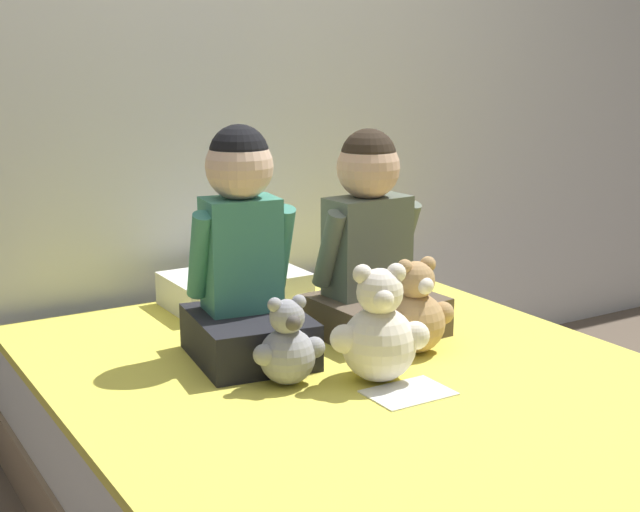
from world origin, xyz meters
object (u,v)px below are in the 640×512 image
Objects in this scene: child_on_left at (244,258)px; child_on_right at (371,245)px; bed at (373,459)px; pillow_at_headboard at (235,289)px; teddy_bear_held_by_left_child at (288,347)px; sign_card at (408,393)px; teddy_bear_between_children at (379,332)px; teddy_bear_held_by_right_child at (416,313)px.

child_on_left is 1.05× the size of child_on_right.
bed is 0.87m from pillow_at_headboard.
sign_card is (0.23, -0.22, -0.10)m from teddy_bear_held_by_left_child.
teddy_bear_between_children is at bearing -89.11° from pillow_at_headboard.
child_on_right is at bearing 7.44° from child_on_left.
pillow_at_headboard is (-0.23, 0.47, -0.22)m from child_on_right.
teddy_bear_between_children is (0.21, -0.35, -0.15)m from child_on_left.
child_on_right reaches higher than teddy_bear_between_children.
child_on_left is 2.07× the size of teddy_bear_between_children.
pillow_at_headboard is 0.94m from sign_card.
teddy_bear_between_children is at bearing -51.55° from child_on_left.
child_on_right is 1.98× the size of teddy_bear_between_children.
child_on_left reaches higher than child_on_right.
teddy_bear_between_children is 0.18m from sign_card.
child_on_left is 1.45× the size of pillow_at_headboard.
teddy_bear_held_by_left_child is 0.33m from sign_card.
bed is at bearing -19.75° from teddy_bear_held_by_left_child.
pillow_at_headboard is (0.20, 0.72, -0.04)m from teddy_bear_held_by_left_child.
bed is 4.51× the size of pillow_at_headboard.
child_on_right is 2.64× the size of teddy_bear_held_by_left_child.
sign_card is at bearing -78.46° from bed.
teddy_bear_held_by_left_child reaches higher than bed.
child_on_left is at bearing 176.06° from child_on_right.
child_on_right is 1.38× the size of pillow_at_headboard.
teddy_bear_between_children is (-0.22, -0.13, 0.02)m from teddy_bear_held_by_right_child.
child_on_left is (-0.20, 0.36, 0.50)m from bed.
teddy_bear_held_by_right_child is 0.34m from sign_card.
bed is at bearing -53.17° from child_on_left.
teddy_bear_held_by_left_child is at bearing 135.90° from sign_card.
sign_card is at bearing -126.11° from teddy_bear_held_by_right_child.
pillow_at_headboard is (-0.01, 0.82, -0.08)m from teddy_bear_between_children.
bed is 0.39m from teddy_bear_held_by_left_child.
teddy_bear_held_by_right_child is 1.31× the size of sign_card.
teddy_bear_held_by_left_child is 0.85× the size of teddy_bear_held_by_right_child.
pillow_at_headboard is at bearing 113.71° from teddy_bear_between_children.
bed is 3.26× the size of child_on_right.
teddy_bear_held_by_right_child is at bearing 29.05° from bed.
teddy_bear_between_children reaches higher than teddy_bear_held_by_right_child.
child_on_right is at bearing 94.31° from teddy_bear_held_by_right_child.
teddy_bear_held_by_right_child is at bearing -71.85° from pillow_at_headboard.
child_on_right reaches higher than teddy_bear_held_by_left_child.
pillow_at_headboard is at bearing 81.37° from teddy_bear_held_by_left_child.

